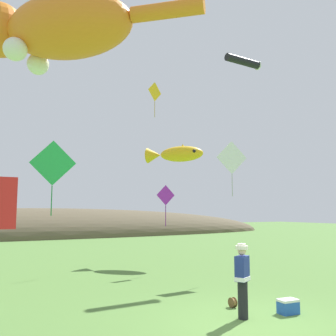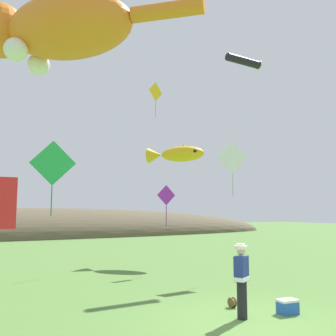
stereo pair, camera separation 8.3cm
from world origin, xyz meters
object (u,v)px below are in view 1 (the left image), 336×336
Objects in this scene: kite_diamond_violet at (166,196)px; kite_diamond_green at (53,163)px; festival_attendant at (242,278)px; kite_fish_windsock at (175,154)px; kite_diamond_gold at (155,92)px; picnic_cooler at (288,306)px; kite_spool at (233,302)px; kite_diamond_white at (232,158)px; kite_tube_streamer at (243,61)px; kite_giant_cat at (53,29)px.

kite_diamond_green is at bearing -152.02° from kite_diamond_violet.
festival_attendant is 0.62× the size of kite_fish_windsock.
picnic_cooler is at bearing -97.80° from kite_diamond_gold.
festival_attendant is 3.48× the size of picnic_cooler.
kite_diamond_white is (3.01, 3.82, 4.59)m from kite_spool.
kite_tube_streamer is 7.33m from kite_diamond_violet.
kite_diamond_violet is (0.27, 7.18, 3.03)m from picnic_cooler.
kite_diamond_green is (-7.48, -5.84, -1.61)m from kite_fish_windsock.
festival_attendant is 11.65m from kite_fish_windsock.
picnic_cooler is (1.29, -0.18, -0.77)m from festival_attendant.
kite_fish_windsock reaches higher than kite_diamond_violet.
kite_giant_cat is 6.98m from kite_diamond_gold.
kite_diamond_white is at bearing 51.76° from kite_spool.
kite_giant_cat is 4.37× the size of kite_diamond_violet.
kite_fish_windsock reaches higher than kite_spool.
kite_fish_windsock is at bearing 54.47° from kite_diamond_violet.
kite_giant_cat is at bearing 120.61° from kite_spool.
festival_attendant is 1.51m from picnic_cooler.
festival_attendant is at bearing -102.52° from kite_diamond_violet.
kite_giant_cat is (-3.34, 7.36, 8.85)m from festival_attendant.
kite_giant_cat is 6.64m from kite_diamond_green.
kite_diamond_violet is (-2.15, -3.01, -2.39)m from kite_fish_windsock.
kite_diamond_white is 0.99× the size of kite_diamond_green.
kite_diamond_gold is 10.52m from kite_diamond_green.
festival_attendant is 0.89× the size of kite_diamond_gold.
kite_giant_cat reaches higher than kite_diamond_green.
kite_diamond_white is (3.44, 4.79, 3.76)m from festival_attendant.
kite_diamond_gold reaches higher than festival_attendant.
kite_giant_cat is at bearing 82.32° from kite_diamond_green.
kite_tube_streamer is at bearing -64.14° from kite_diamond_gold.
festival_attendant is 7.00m from kite_diamond_white.
kite_tube_streamer reaches higher than kite_fish_windsock.
picnic_cooler is 0.26× the size of kite_tube_streamer.
kite_fish_windsock is at bearing -34.03° from kite_diamond_gold.
picnic_cooler is at bearing -53.50° from kite_spool.
kite_diamond_green is (-5.32, -2.83, 0.78)m from kite_diamond_violet.
kite_diamond_white is at bearing 4.87° from kite_diamond_green.
kite_diamond_gold reaches higher than kite_diamond_green.
kite_diamond_gold is 7.34m from kite_diamond_white.
kite_diamond_green is at bearing 132.08° from festival_attendant.
kite_giant_cat is 3.88× the size of kite_tube_streamer.
picnic_cooler is 0.22× the size of kite_diamond_green.
kite_diamond_gold is 0.88× the size of kite_diamond_white.
kite_fish_windsock is 5.31m from kite_diamond_white.
kite_giant_cat is 8.22m from kite_diamond_violet.
kite_tube_streamer is (3.80, 6.05, 9.35)m from picnic_cooler.
kite_giant_cat reaches higher than kite_spool.
kite_spool is 0.15× the size of kite_diamond_violet.
kite_tube_streamer reaches higher than kite_spool.
kite_fish_windsock is at bearing 38.01° from kite_diamond_green.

